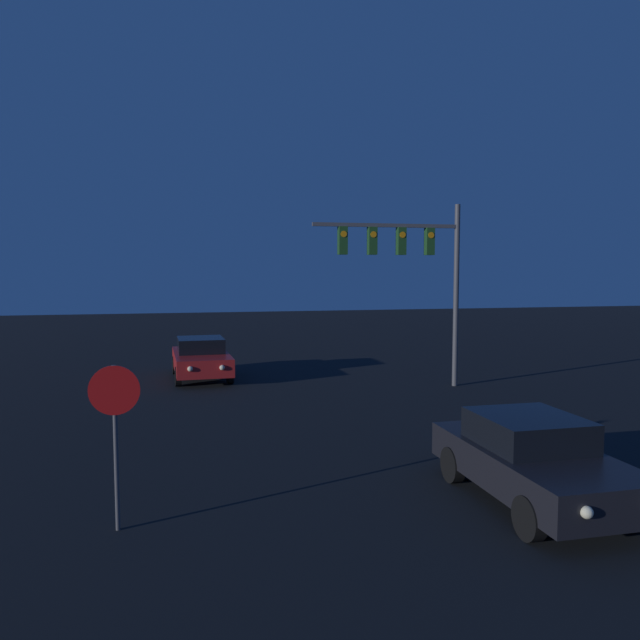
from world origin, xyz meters
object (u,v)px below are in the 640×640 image
(car_far, at_px, (201,358))
(traffic_signal_mast, at_px, (412,259))
(stop_sign, at_px, (115,415))
(car_near, at_px, (533,459))

(car_far, relative_size, traffic_signal_mast, 0.70)
(car_far, height_order, traffic_signal_mast, traffic_signal_mast)
(traffic_signal_mast, bearing_deg, stop_sign, -131.27)
(traffic_signal_mast, relative_size, stop_sign, 2.41)
(traffic_signal_mast, height_order, stop_sign, traffic_signal_mast)
(car_near, height_order, traffic_signal_mast, traffic_signal_mast)
(car_near, relative_size, traffic_signal_mast, 0.70)
(car_far, distance_m, stop_sign, 13.36)
(car_far, height_order, stop_sign, stop_sign)
(car_near, distance_m, traffic_signal_mast, 10.95)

